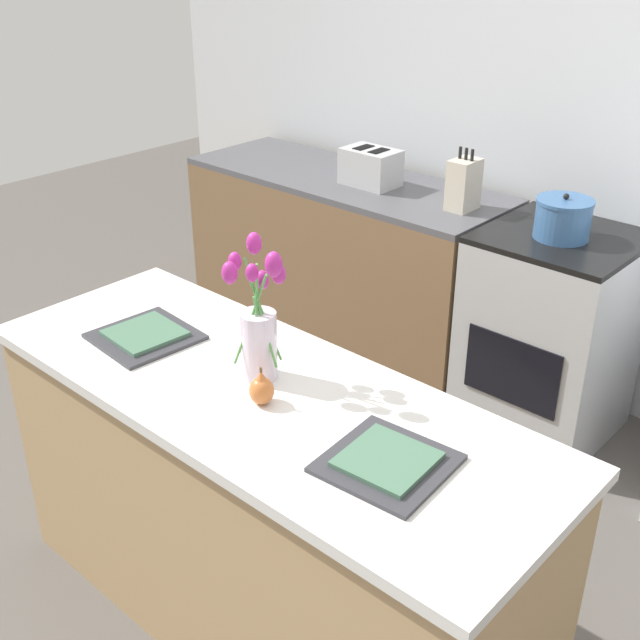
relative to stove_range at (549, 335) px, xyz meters
The scene contains 12 objects.
ground_plane 1.67m from the stove_range, 93.58° to the right, with size 10.00×10.00×0.00m, color #59544F.
back_wall 0.98m from the stove_range, 104.01° to the left, with size 5.20×0.08×2.70m.
kitchen_island 1.60m from the stove_range, 93.58° to the right, with size 1.80×0.66×0.89m.
back_counter 1.16m from the stove_range, behind, with size 1.68×0.60×0.91m.
stove_range is the anchor object (origin of this frame).
flower_vase 1.67m from the stove_range, 95.33° to the right, with size 0.19×0.15×0.42m.
pear_figurine 1.71m from the stove_range, 91.48° to the right, with size 0.07×0.07×0.11m.
plate_setting_left 1.79m from the stove_range, 109.45° to the right, with size 0.31×0.31×0.02m.
plate_setting_right 1.74m from the stove_range, 77.01° to the right, with size 0.31×0.31×0.02m.
toaster 1.13m from the stove_range, behind, with size 0.28×0.18×0.17m.
cooking_pot 0.54m from the stove_range, 85.41° to the right, with size 0.23×0.23×0.18m.
knife_block 0.74m from the stove_range, behind, with size 0.10×0.14×0.27m.
Camera 1 is at (1.40, -1.30, 2.08)m, focal length 45.00 mm.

